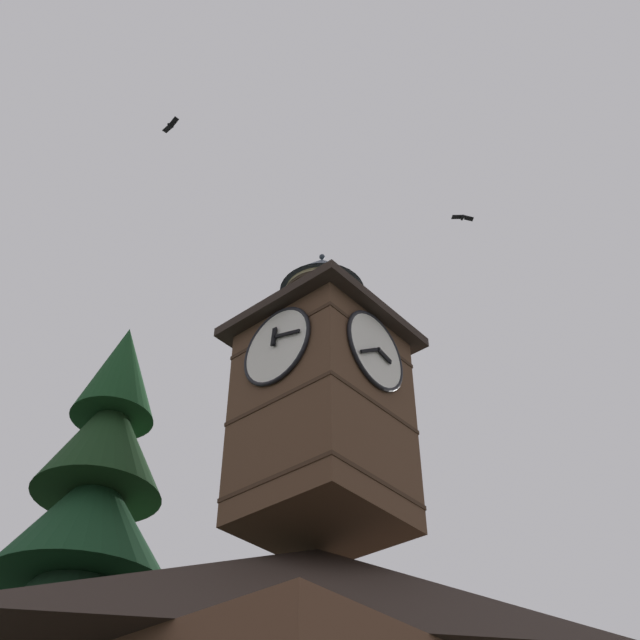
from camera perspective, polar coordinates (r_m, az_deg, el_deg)
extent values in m
pyramid|color=#2D231E|center=(17.33, -0.17, -21.62)|extent=(11.74, 9.62, 3.43)
cube|color=brown|center=(18.31, 0.18, -7.89)|extent=(3.18, 3.18, 5.12)
cube|color=#3C291C|center=(17.37, 0.19, -13.35)|extent=(3.22, 3.22, 0.10)
cube|color=#3C291C|center=(18.30, 0.18, -7.95)|extent=(3.22, 3.22, 0.10)
cube|color=#3C291C|center=(19.37, 0.17, -3.12)|extent=(3.22, 3.22, 0.10)
cylinder|color=white|center=(18.30, 4.04, -2.28)|extent=(1.98, 0.10, 1.98)
torus|color=black|center=(18.29, 4.10, -2.25)|extent=(2.08, 0.10, 2.08)
cube|color=black|center=(18.38, 4.75, -2.64)|extent=(0.51, 0.04, 0.23)
cube|color=black|center=(17.90, 3.67, -2.23)|extent=(0.72, 0.04, 0.52)
sphere|color=black|center=(18.25, 4.31, -2.14)|extent=(0.10, 0.10, 0.10)
cylinder|color=white|center=(18.15, -3.16, -1.94)|extent=(0.10, 1.98, 1.98)
torus|color=black|center=(18.13, -3.21, -1.91)|extent=(0.10, 2.08, 2.08)
cube|color=black|center=(18.26, -3.40, -1.21)|extent=(0.04, 0.17, 0.51)
cube|color=black|center=(17.95, -2.45, -1.02)|extent=(0.04, 0.80, 0.30)
sphere|color=black|center=(18.09, -3.39, -1.78)|extent=(0.10, 0.10, 0.10)
cube|color=#2D231E|center=(19.85, 0.16, -1.29)|extent=(3.88, 3.88, 0.25)
cylinder|color=beige|center=(20.38, 0.16, 0.56)|extent=(1.97, 1.97, 1.43)
cylinder|color=#2D2319|center=(20.04, 0.16, -0.61)|extent=(2.03, 2.03, 0.10)
cylinder|color=#2D2319|center=(20.27, 0.16, 0.18)|extent=(2.03, 2.03, 0.10)
cylinder|color=#2D2319|center=(20.50, 0.16, 0.94)|extent=(2.03, 2.03, 0.10)
cylinder|color=#2D2319|center=(20.73, 0.16, 1.69)|extent=(2.03, 2.03, 0.10)
cone|color=#2D3847|center=(21.26, 0.15, 3.28)|extent=(2.27, 2.27, 1.21)
sphere|color=#384251|center=(21.74, 0.15, 4.64)|extent=(0.16, 0.16, 0.16)
cone|color=#1A3521|center=(19.42, -17.53, -19.28)|extent=(5.24, 5.24, 3.64)
cone|color=#163C21|center=(20.16, -16.39, -13.94)|extent=(4.23, 4.23, 3.18)
cone|color=#1A371B|center=(21.16, -15.30, -8.58)|extent=(3.21, 3.21, 3.11)
cone|color=#173F1E|center=(22.34, -14.34, -3.70)|extent=(2.19, 2.19, 3.07)
ellipsoid|color=black|center=(26.45, 10.38, 7.38)|extent=(0.26, 0.27, 0.13)
cube|color=black|center=(26.50, 10.75, 7.33)|extent=(0.38, 0.37, 0.09)
cube|color=black|center=(26.40, 9.99, 7.43)|extent=(0.38, 0.37, 0.09)
ellipsoid|color=black|center=(24.42, -10.88, 13.79)|extent=(0.23, 0.15, 0.12)
cube|color=black|center=(24.51, -11.10, 13.54)|extent=(0.19, 0.36, 0.11)
cube|color=black|center=(24.32, -10.65, 14.04)|extent=(0.19, 0.36, 0.11)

